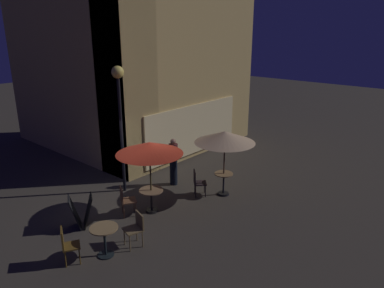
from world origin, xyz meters
name	(u,v)px	position (x,y,z in m)	size (l,w,h in m)	color
ground_plane	(130,206)	(0.00, 0.00, 0.00)	(60.00, 60.00, 0.00)	#3A342D
cafe_building	(127,50)	(3.54, 4.09, 4.48)	(7.96, 8.71, 8.98)	tan
street_lamp_near_corner	(119,98)	(0.66, 1.04, 3.24)	(0.40, 0.40, 4.25)	black
menu_sandwich_board	(81,211)	(-1.65, 0.07, 0.47)	(0.84, 0.81, 0.91)	black
cafe_table_0	(151,196)	(0.24, -0.77, 0.52)	(0.73, 0.73, 0.72)	black
cafe_table_1	(224,180)	(2.63, -1.73, 0.51)	(0.62, 0.62, 0.77)	black
cafe_table_2	(104,236)	(-2.05, -1.57, 0.55)	(0.69, 0.69, 0.78)	black
patio_umbrella_0	(149,148)	(0.24, -0.77, 2.04)	(1.98, 1.98, 2.23)	black
patio_umbrella_1	(225,137)	(2.63, -1.73, 2.01)	(1.97, 1.97, 2.21)	black
cafe_chair_0	(125,198)	(-0.43, -0.37, 0.56)	(0.60, 0.60, 0.91)	brown
cafe_chair_1	(197,181)	(2.01, -1.11, 0.53)	(0.58, 0.58, 0.88)	black
cafe_chair_2	(136,226)	(-1.25, -1.81, 0.55)	(0.54, 0.54, 0.89)	brown
cafe_chair_3	(67,243)	(-2.81, -1.15, 0.54)	(0.54, 0.54, 0.92)	#553D15
patron_standing_0	(173,162)	(2.15, 0.12, 0.86)	(0.32, 0.32, 1.70)	black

